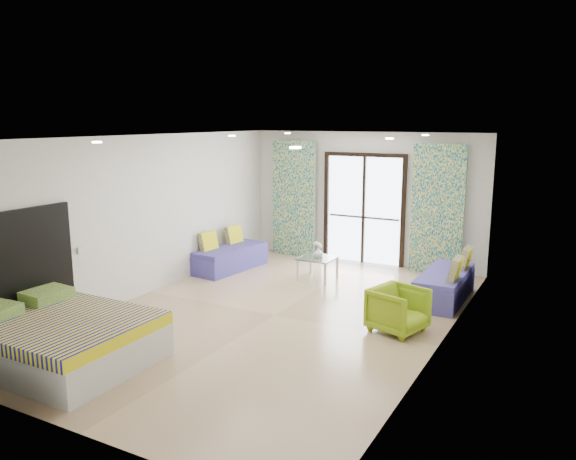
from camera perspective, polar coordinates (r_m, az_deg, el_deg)
The scene contains 24 objects.
floor at distance 8.69m, azimuth -1.37°, elevation -8.65°, with size 5.00×7.50×0.01m, color tan, non-canonical shape.
ceiling at distance 8.18m, azimuth -1.46°, elevation 9.44°, with size 5.00×7.50×0.01m, color silver, non-canonical shape.
wall_back at distance 11.69m, azimuth 7.78°, elevation 3.24°, with size 5.00×0.01×2.70m, color silver, non-canonical shape.
wall_front at distance 5.50m, azimuth -21.34°, elevation -6.54°, with size 5.00×0.01×2.70m, color silver, non-canonical shape.
wall_left at distance 9.80m, azimuth -14.21°, elevation 1.45°, with size 0.01×7.50×2.70m, color silver, non-canonical shape.
wall_right at distance 7.44m, azimuth 15.56°, elevation -1.66°, with size 0.01×7.50×2.70m, color silver, non-canonical shape.
balcony_door at distance 11.67m, azimuth 7.72°, elevation 2.77°, with size 1.76×0.08×2.28m.
balcony_rail at distance 11.73m, azimuth 7.69°, elevation 1.29°, with size 1.52×0.03×0.04m, color #595451.
curtain_left at distance 12.17m, azimuth 0.62°, elevation 3.18°, with size 1.00×0.10×2.50m, color white.
curtain_right at distance 11.08m, azimuth 14.95°, elevation 2.00°, with size 1.00×0.10×2.50m, color white.
downlight_a at distance 7.47m, azimuth -18.84°, elevation 8.45°, with size 0.12×0.12×0.02m, color #FFE0B2.
downlight_b at distance 5.75m, azimuth 0.75°, elevation 8.38°, with size 0.12×0.12×0.02m, color #FFE0B2.
downlight_c at distance 9.77m, azimuth -5.72°, elevation 9.50°, with size 0.12×0.12×0.02m, color #FFE0B2.
downlight_d at distance 8.52m, azimuth 10.29°, elevation 9.13°, with size 0.12×0.12×0.02m, color #FFE0B2.
downlight_e at distance 11.48m, azimuth -0.04°, elevation 9.81°, with size 0.12×0.12×0.02m, color #FFE0B2.
downlight_f at distance 10.44m, azimuth 13.78°, elevation 9.35°, with size 0.12×0.12×0.02m, color #FFE0B2.
headboard at distance 8.09m, azimuth -26.89°, elevation -3.63°, with size 0.06×2.10×1.50m, color black.
switch_plate at distance 8.84m, azimuth -20.31°, elevation -1.93°, with size 0.02×0.10×0.10m, color silver.
bed at distance 7.56m, azimuth -22.04°, elevation -10.22°, with size 2.07×1.69×0.72m.
daybed_left at distance 11.24m, azimuth -5.93°, elevation -2.74°, with size 0.82×1.70×0.81m.
daybed_right at distance 9.67m, azimuth 15.68°, elevation -5.37°, with size 0.67×1.72×0.85m.
coffee_table at distance 10.48m, azimuth 3.04°, elevation -3.04°, with size 0.64×0.64×0.73m.
vase at distance 10.47m, azimuth 3.09°, elevation -2.31°, with size 0.17×0.18×0.17m, color white.
armchair at distance 8.11m, azimuth 11.13°, elevation -7.74°, with size 0.68×0.64×0.70m, color #83A315.
Camera 1 is at (4.07, -7.09, 2.96)m, focal length 35.00 mm.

